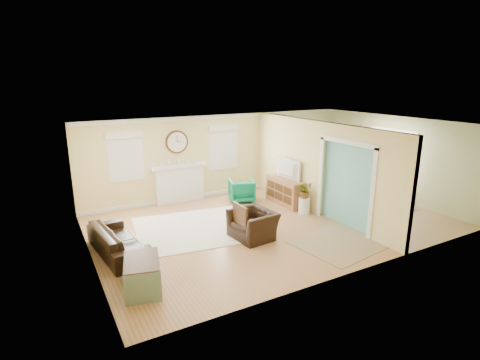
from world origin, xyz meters
name	(u,v)px	position (x,y,z in m)	size (l,w,h in m)	color
floor	(272,222)	(0.00, 0.00, 0.00)	(9.00, 9.00, 0.00)	#9F683F
wall_back	(221,155)	(0.00, 3.00, 1.30)	(9.00, 0.02, 2.60)	#E4CE80
wall_front	(361,209)	(0.00, -3.00, 1.30)	(9.00, 0.02, 2.60)	#E4CE80
wall_left	(86,202)	(-4.50, 0.00, 1.30)	(0.02, 6.00, 2.60)	#E4CE80
wall_right	(392,158)	(4.50, 0.00, 1.30)	(0.02, 6.00, 2.60)	#E4CE80
ceiling	(274,124)	(0.00, 0.00, 2.60)	(9.00, 6.00, 0.02)	white
partition	(312,164)	(1.51, 0.28, 1.36)	(0.17, 6.00, 2.60)	#E4CE80
fireplace	(180,183)	(-1.50, 2.88, 0.60)	(1.70, 0.30, 1.17)	white
wall_clock	(177,142)	(-1.50, 2.97, 1.85)	(0.70, 0.07, 0.70)	#4E2C13
window_left	(125,153)	(-3.05, 2.95, 1.66)	(1.05, 0.13, 1.42)	white
window_right	(223,144)	(0.05, 2.95, 1.66)	(1.05, 0.13, 1.42)	white
french_doors	(391,164)	(4.45, 0.00, 1.10)	(0.06, 1.70, 2.20)	white
pendant	(360,132)	(3.00, 0.00, 2.20)	(0.30, 0.30, 0.55)	gold
rug_cream	(197,228)	(-1.91, 0.58, 0.01)	(2.98, 2.58, 0.02)	white
rug_jute	(341,243)	(0.68, -1.86, 0.01)	(2.02, 1.65, 0.01)	#948161
rug_grey	(355,202)	(3.17, 0.15, 0.01)	(2.32, 2.90, 0.01)	slate
sofa	(118,240)	(-3.94, 0.10, 0.30)	(2.06, 0.81, 0.60)	black
eames_chair	(253,224)	(-0.95, -0.60, 0.33)	(1.03, 0.90, 0.67)	black
green_chair	(242,190)	(0.18, 1.97, 0.34)	(0.73, 0.75, 0.69)	#006E46
trunk	(142,274)	(-3.86, -1.59, 0.29)	(0.84, 1.12, 0.58)	slate
credenza	(285,191)	(1.21, 1.08, 0.40)	(0.49, 1.45, 0.80)	#A46A3E
tv	(286,169)	(1.19, 1.08, 1.10)	(1.03, 0.13, 0.59)	black
garden_stool	(304,206)	(1.17, 0.12, 0.23)	(0.32, 0.32, 0.47)	white
potted_plant	(305,190)	(1.17, 0.12, 0.70)	(0.41, 0.36, 0.46)	#337F33
dining_table	(355,193)	(3.17, 0.15, 0.30)	(1.70, 0.95, 0.60)	#4E2C13
dining_chair_n	(334,178)	(3.23, 1.15, 0.52)	(0.48, 0.48, 0.89)	slate
dining_chair_s	(386,197)	(3.15, -0.99, 0.50)	(0.44, 0.44, 0.86)	slate
dining_chair_w	(338,189)	(2.50, 0.22, 0.51)	(0.46, 0.46, 0.88)	white
dining_chair_e	(373,181)	(3.87, 0.11, 0.61)	(0.50, 0.50, 1.03)	slate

